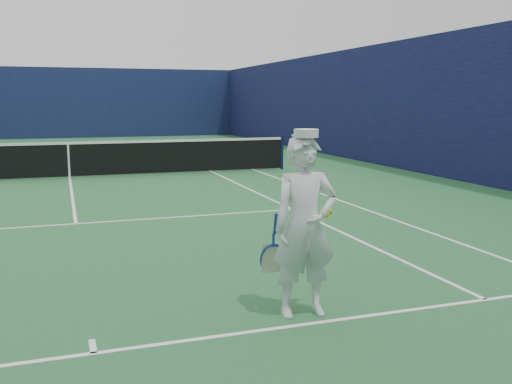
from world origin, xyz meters
TOP-DOWN VIEW (x-y plane):
  - ground at (0.00, 0.00)m, footprint 80.00×80.00m
  - court_markings at (0.00, 0.00)m, footprint 11.03×23.83m
  - windscreen_fence at (0.00, 0.00)m, footprint 20.12×36.12m
  - tennis_net at (0.00, 0.00)m, footprint 12.88×0.09m
  - tennis_player at (2.07, -11.62)m, footprint 0.76×0.52m

SIDE VIEW (x-z plane):
  - ground at x=0.00m, z-range 0.00..0.00m
  - court_markings at x=0.00m, z-range 0.00..0.01m
  - tennis_net at x=0.00m, z-range 0.02..1.09m
  - tennis_player at x=2.07m, z-range -0.02..1.85m
  - windscreen_fence at x=0.00m, z-range 0.00..4.00m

